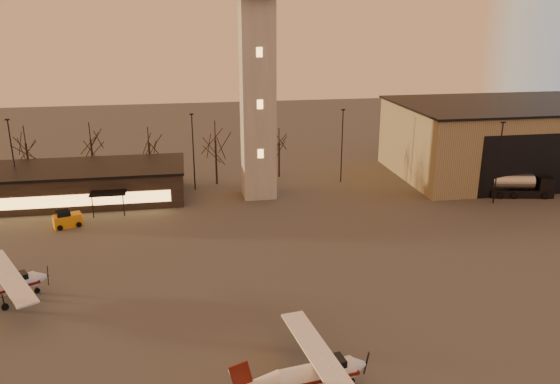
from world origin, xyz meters
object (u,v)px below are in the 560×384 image
(terminal, at_px, (81,183))
(fuel_truck, at_px, (520,187))
(control_tower, at_px, (257,66))
(service_cart, at_px, (67,220))
(hangar, at_px, (504,139))
(cessna_rear, at_px, (6,289))
(cessna_front, at_px, (317,377))

(terminal, height_order, fuel_truck, terminal)
(control_tower, xyz_separation_m, service_cart, (-22.12, -7.12, -15.62))
(hangar, height_order, terminal, hangar)
(cessna_rear, bearing_deg, hangar, -3.43)
(control_tower, relative_size, hangar, 1.07)
(control_tower, bearing_deg, cessna_rear, -135.18)
(hangar, bearing_deg, cessna_rear, -155.23)
(cessna_front, relative_size, service_cart, 3.58)
(terminal, relative_size, service_cart, 7.77)
(fuel_truck, bearing_deg, control_tower, -179.19)
(hangar, height_order, service_cart, hangar)
(fuel_truck, xyz_separation_m, service_cart, (-54.85, -1.13, -0.45))
(cessna_front, height_order, fuel_truck, cessna_front)
(hangar, xyz_separation_m, cessna_rear, (-59.72, -27.56, -4.05))
(hangar, relative_size, service_cart, 9.36)
(control_tower, bearing_deg, cessna_front, -92.50)
(cessna_rear, relative_size, fuel_truck, 1.35)
(cessna_front, xyz_separation_m, service_cart, (-20.43, 31.56, -0.40))
(fuel_truck, height_order, service_cart, fuel_truck)
(cessna_front, relative_size, cessna_rear, 1.07)
(control_tower, relative_size, fuel_truck, 4.01)
(cessna_front, relative_size, fuel_truck, 1.44)
(terminal, bearing_deg, control_tower, -5.15)
(hangar, relative_size, terminal, 1.20)
(terminal, distance_m, cessna_front, 45.46)
(terminal, xyz_separation_m, fuel_truck, (54.72, -7.97, -1.01))
(control_tower, height_order, hangar, control_tower)
(control_tower, distance_m, cessna_front, 41.60)
(control_tower, distance_m, service_cart, 28.00)
(terminal, xyz_separation_m, cessna_rear, (-1.73, -25.56, -1.06))
(cessna_rear, relative_size, service_cart, 3.36)
(cessna_rear, bearing_deg, terminal, 57.93)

